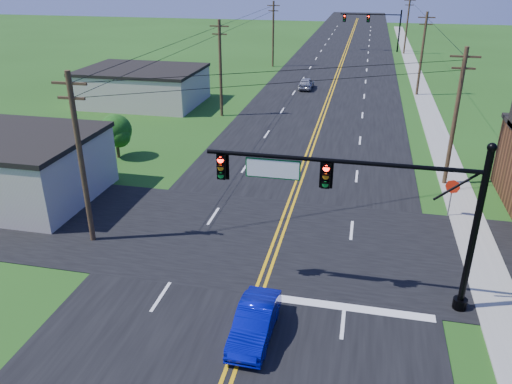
% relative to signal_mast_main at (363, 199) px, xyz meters
% --- Properties ---
extents(road_main, '(16.00, 220.00, 0.04)m').
position_rel_signal_mast_main_xyz_m(road_main, '(-4.34, 42.00, -4.73)').
color(road_main, black).
rests_on(road_main, ground).
extents(road_cross, '(70.00, 10.00, 0.04)m').
position_rel_signal_mast_main_xyz_m(road_cross, '(-4.34, 4.00, -4.73)').
color(road_cross, black).
rests_on(road_cross, ground).
extents(sidewalk, '(2.00, 160.00, 0.08)m').
position_rel_signal_mast_main_xyz_m(sidewalk, '(6.16, 32.00, -4.71)').
color(sidewalk, gray).
rests_on(sidewalk, ground).
extents(signal_mast_main, '(11.30, 0.60, 7.48)m').
position_rel_signal_mast_main_xyz_m(signal_mast_main, '(0.00, 0.00, 0.00)').
color(signal_mast_main, black).
rests_on(signal_mast_main, ground).
extents(signal_mast_far, '(10.98, 0.60, 7.48)m').
position_rel_signal_mast_main_xyz_m(signal_mast_far, '(0.10, 72.00, -0.20)').
color(signal_mast_far, black).
rests_on(signal_mast_far, ground).
extents(cream_bldg_near, '(10.20, 8.20, 4.10)m').
position_rel_signal_mast_main_xyz_m(cream_bldg_near, '(-21.34, 6.00, -2.69)').
color(cream_bldg_near, '#BEB7A2').
rests_on(cream_bldg_near, ground).
extents(cream_bldg_far, '(12.20, 9.20, 3.70)m').
position_rel_signal_mast_main_xyz_m(cream_bldg_far, '(-23.34, 30.00, -2.89)').
color(cream_bldg_far, '#BEB7A2').
rests_on(cream_bldg_far, ground).
extents(utility_pole_left_a, '(1.80, 0.28, 9.00)m').
position_rel_signal_mast_main_xyz_m(utility_pole_left_a, '(-13.84, 2.00, -0.03)').
color(utility_pole_left_a, '#342318').
rests_on(utility_pole_left_a, ground).
extents(utility_pole_left_b, '(1.80, 0.28, 9.00)m').
position_rel_signal_mast_main_xyz_m(utility_pole_left_b, '(-13.84, 27.00, -0.03)').
color(utility_pole_left_b, '#342318').
rests_on(utility_pole_left_b, ground).
extents(utility_pole_left_c, '(1.80, 0.28, 9.00)m').
position_rel_signal_mast_main_xyz_m(utility_pole_left_c, '(-13.84, 54.00, -0.03)').
color(utility_pole_left_c, '#342318').
rests_on(utility_pole_left_c, ground).
extents(utility_pole_right_a, '(1.80, 0.28, 9.00)m').
position_rel_signal_mast_main_xyz_m(utility_pole_right_a, '(5.46, 14.00, -0.03)').
color(utility_pole_right_a, '#342318').
rests_on(utility_pole_right_a, ground).
extents(utility_pole_right_b, '(1.80, 0.28, 9.00)m').
position_rel_signal_mast_main_xyz_m(utility_pole_right_b, '(5.46, 40.00, -0.03)').
color(utility_pole_right_b, '#342318').
rests_on(utility_pole_right_b, ground).
extents(utility_pole_right_c, '(1.80, 0.28, 9.00)m').
position_rel_signal_mast_main_xyz_m(utility_pole_right_c, '(5.46, 70.00, -0.03)').
color(utility_pole_right_c, '#342318').
rests_on(utility_pole_right_c, ground).
extents(tree_left, '(2.40, 2.40, 3.37)m').
position_rel_signal_mast_main_xyz_m(tree_left, '(-18.34, 14.00, -2.59)').
color(tree_left, '#342318').
rests_on(tree_left, ground).
extents(blue_car, '(1.46, 4.02, 1.32)m').
position_rel_signal_mast_main_xyz_m(blue_car, '(-3.71, -3.60, -4.09)').
color(blue_car, '#070D9D').
rests_on(blue_car, ground).
extents(distant_car, '(1.65, 3.94, 1.33)m').
position_rel_signal_mast_main_xyz_m(distant_car, '(-7.21, 40.33, -4.08)').
color(distant_car, '#A9AAAE').
rests_on(distant_car, ground).
extents(stop_sign, '(0.80, 0.29, 2.33)m').
position_rel_signal_mast_main_xyz_m(stop_sign, '(5.08, 8.98, -3.07)').
color(stop_sign, slate).
rests_on(stop_sign, ground).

